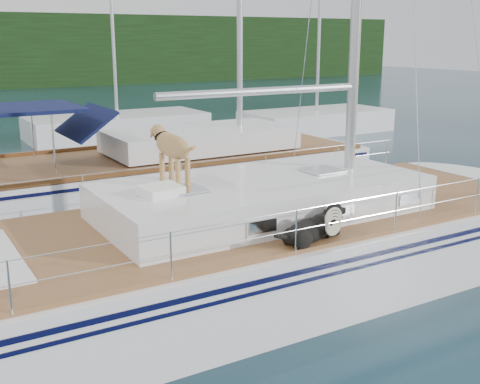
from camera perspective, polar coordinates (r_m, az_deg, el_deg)
ground at (r=9.80m, az=-1.94°, el=-9.73°), size 120.00×120.00×0.00m
main_sailboat at (r=9.58m, az=-1.51°, el=-5.93°), size 12.00×3.80×14.01m
neighbor_sailboat at (r=15.47m, az=-7.34°, el=1.66°), size 11.00×3.50×13.30m
bg_boat_center at (r=25.50m, az=-11.53°, el=6.10°), size 7.20×3.00×11.65m
bg_boat_east at (r=26.69m, az=7.24°, el=6.65°), size 6.40×3.00×11.65m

